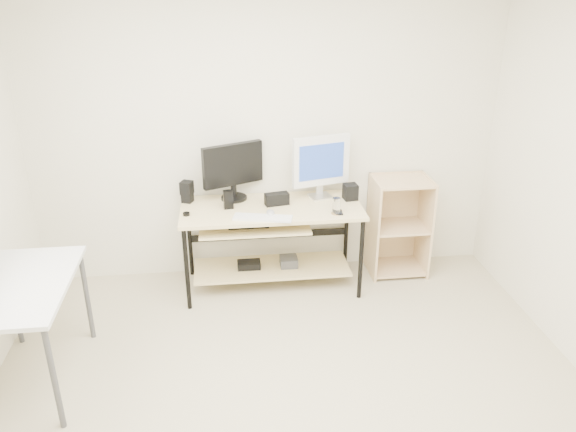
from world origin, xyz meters
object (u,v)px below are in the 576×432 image
(shelf_unit, at_px, (397,224))
(side_table, at_px, (22,295))
(black_monitor, at_px, (233,168))
(audio_controller, at_px, (228,200))
(white_imac, at_px, (321,163))
(desk, at_px, (269,230))

(shelf_unit, bearing_deg, side_table, -156.67)
(black_monitor, height_order, audio_controller, black_monitor)
(black_monitor, height_order, white_imac, white_imac)
(white_imac, xyz_separation_m, audio_controller, (-0.79, -0.15, -0.23))
(audio_controller, bearing_deg, desk, -7.50)
(side_table, bearing_deg, white_imac, 29.90)
(black_monitor, xyz_separation_m, white_imac, (0.74, -0.05, 0.03))
(shelf_unit, distance_m, audio_controller, 1.56)
(side_table, distance_m, shelf_unit, 3.09)
(shelf_unit, distance_m, white_imac, 0.94)
(desk, height_order, black_monitor, black_monitor)
(side_table, bearing_deg, black_monitor, 42.56)
(side_table, relative_size, black_monitor, 1.96)
(desk, xyz_separation_m, side_table, (-1.65, -1.06, 0.13))
(black_monitor, bearing_deg, side_table, -160.77)
(side_table, xyz_separation_m, black_monitor, (1.38, 1.27, 0.36))
(shelf_unit, relative_size, white_imac, 1.66)
(side_table, distance_m, audio_controller, 1.71)
(white_imac, bearing_deg, desk, -175.58)
(desk, distance_m, shelf_unit, 1.19)
(desk, height_order, side_table, same)
(shelf_unit, height_order, audio_controller, audio_controller)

